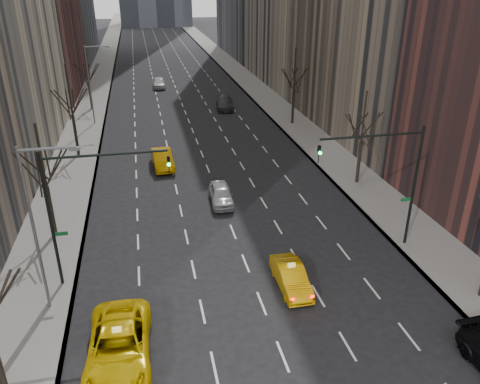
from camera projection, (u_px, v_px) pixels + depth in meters
sidewalk_left at (99, 82)px, 78.13m from camera, size 4.50×320.00×0.15m
sidewalk_right at (242, 76)px, 82.74m from camera, size 4.50×320.00×0.15m
tree_lw_b at (47, 186)px, 30.50m from camera, size 3.36×3.50×7.82m
tree_lw_c at (73, 116)px, 44.56m from camera, size 3.36×3.50×8.74m
tree_lw_d at (89, 83)px, 60.73m from camera, size 3.36×3.50×7.36m
tree_rw_b at (361, 142)px, 38.57m from camera, size 3.36×3.50×7.82m
tree_rw_c at (294, 91)px, 54.41m from camera, size 3.36×3.50×8.74m
traffic_mast_left at (80, 197)px, 24.97m from camera, size 6.69×0.39×8.00m
traffic_mast_right at (392, 170)px, 28.40m from camera, size 6.69×0.39×8.00m
streetlight_near at (39, 214)px, 22.82m from camera, size 2.83×0.22×9.00m
streetlight_far at (92, 77)px, 53.87m from camera, size 2.83×0.22×9.00m
taxi_suv at (119, 346)px, 21.31m from camera, size 3.05×6.27×1.72m
taxi_sedan at (291, 277)px, 26.50m from camera, size 1.46×4.19×1.38m
silver_sedan_ahead at (221, 194)px, 36.41m from camera, size 1.93×4.30×1.43m
far_taxi at (162, 159)px, 43.20m from camera, size 2.02×4.99×1.61m
far_suv_grey at (225, 103)px, 62.24m from camera, size 2.82×5.60×1.56m
far_car_white at (159, 83)px, 74.00m from camera, size 1.97×4.70×1.59m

